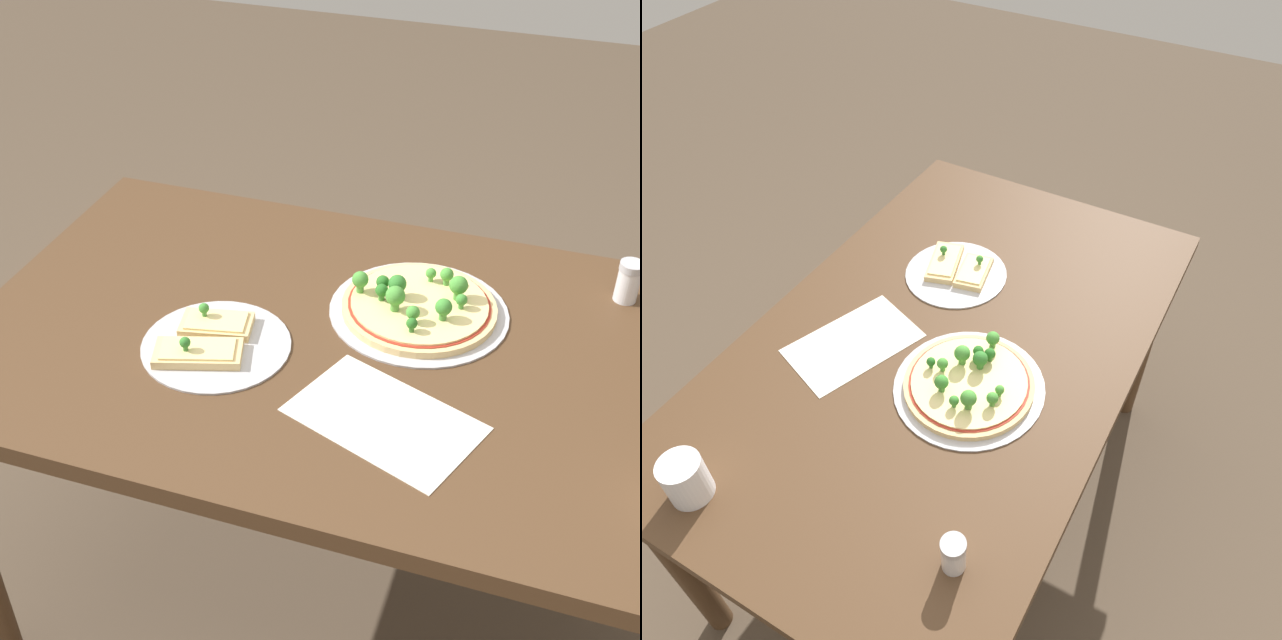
{
  "view_description": "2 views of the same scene",
  "coord_description": "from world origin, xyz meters",
  "views": [
    {
      "loc": [
        0.35,
        -1.2,
        1.7
      ],
      "look_at": [
        -0.06,
        0.01,
        0.76
      ],
      "focal_mm": 50.0,
      "sensor_mm": 36.0,
      "label": 1
    },
    {
      "loc": [
        0.85,
        0.52,
        1.81
      ],
      "look_at": [
        -0.06,
        0.01,
        0.76
      ],
      "focal_mm": 35.0,
      "sensor_mm": 36.0,
      "label": 2
    }
  ],
  "objects": [
    {
      "name": "dining_table",
      "position": [
        0.0,
        0.0,
        0.65
      ],
      "size": [
        1.37,
        0.85,
        0.74
      ],
      "color": "#4C331E",
      "rests_on": "ground_plane"
    },
    {
      "name": "paper_menu",
      "position": [
        0.11,
        -0.18,
        0.74
      ],
      "size": [
        0.34,
        0.27,
        0.0
      ],
      "primitive_type": "cube",
      "rotation": [
        0.0,
        0.0,
        -0.36
      ],
      "color": "silver",
      "rests_on": "dining_table"
    },
    {
      "name": "condiment_shaker",
      "position": [
        0.45,
        0.28,
        0.78
      ],
      "size": [
        0.05,
        0.05,
        0.08
      ],
      "color": "silver",
      "rests_on": "dining_table"
    },
    {
      "name": "ground_plane",
      "position": [
        0.0,
        0.0,
        0.0
      ],
      "size": [
        8.0,
        8.0,
        0.0
      ],
      "primitive_type": "plane",
      "color": "brown"
    },
    {
      "name": "pizza_tray_slice",
      "position": [
        -0.23,
        -0.09,
        0.75
      ],
      "size": [
        0.26,
        0.26,
        0.05
      ],
      "color": "#B7B7BC",
      "rests_on": "dining_table"
    },
    {
      "name": "pizza_tray_whole",
      "position": [
        0.1,
        0.12,
        0.76
      ],
      "size": [
        0.33,
        0.33,
        0.07
      ],
      "color": "#B7B7BC",
      "rests_on": "dining_table"
    }
  ]
}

